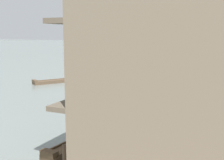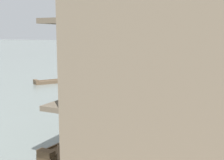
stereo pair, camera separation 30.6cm
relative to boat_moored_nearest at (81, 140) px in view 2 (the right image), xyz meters
name	(u,v)px [view 2 (the right image)]	position (x,y,z in m)	size (l,w,h in m)	color
boat_moored_nearest	(81,140)	(0.00, 0.00, 0.00)	(1.42, 5.24, 0.69)	brown
boat_moored_second	(59,81)	(-12.32, 15.00, -0.06)	(3.84, 5.33, 0.52)	brown
boat_moored_third	(143,98)	(-0.65, 10.53, -0.03)	(2.06, 5.55, 0.62)	brown
boat_moored_far	(176,81)	(-0.42, 20.31, 0.00)	(1.19, 4.23, 0.65)	brown
house_waterfront_nearest	(179,49)	(5.16, -1.74, 4.68)	(6.41, 7.79, 8.74)	#7F705B
house_waterfront_second	(215,66)	(5.49, 5.48, 3.40)	(7.05, 5.44, 6.14)	brown
house_waterfront_tall	(218,58)	(4.82, 12.03, 3.38)	(5.72, 7.99, 6.14)	gray
mooring_post_dock_near	(60,157)	(1.58, -3.86, 0.87)	(0.20, 0.20, 0.96)	#473828
mooring_post_dock_mid	(131,114)	(1.58, 2.59, 0.85)	(0.20, 0.20, 0.92)	#473828
hill_far_west	(192,28)	(-18.30, 115.56, 7.24)	(51.99, 51.99, 14.93)	slate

